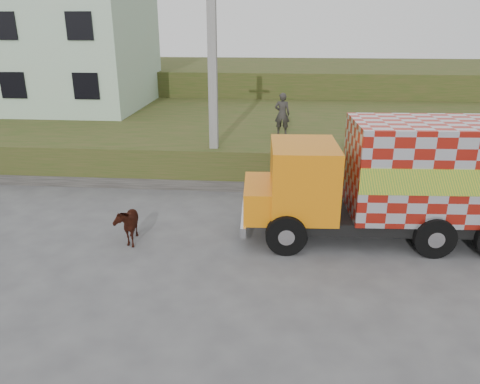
# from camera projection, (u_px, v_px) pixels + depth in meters

# --- Properties ---
(ground) EXTENTS (120.00, 120.00, 0.00)m
(ground) POSITION_uv_depth(u_px,v_px,m) (227.00, 240.00, 13.48)
(ground) COLOR #474749
(ground) RESTS_ON ground
(embankment) EXTENTS (40.00, 12.00, 1.50)m
(embankment) POSITION_uv_depth(u_px,v_px,m) (250.00, 134.00, 22.56)
(embankment) COLOR #2E4416
(embankment) RESTS_ON ground
(embankment_far) EXTENTS (40.00, 12.00, 3.00)m
(embankment_far) POSITION_uv_depth(u_px,v_px,m) (261.00, 86.00, 33.51)
(embankment_far) COLOR #2E4416
(embankment_far) RESTS_ON ground
(retaining_strip) EXTENTS (16.00, 0.50, 0.40)m
(retaining_strip) POSITION_uv_depth(u_px,v_px,m) (187.00, 183.00, 17.50)
(retaining_strip) COLOR #595651
(retaining_strip) RESTS_ON ground
(building) EXTENTS (10.00, 8.00, 6.00)m
(building) POSITION_uv_depth(u_px,v_px,m) (49.00, 49.00, 24.96)
(building) COLOR #ABC4A8
(building) RESTS_ON embankment
(utility_pole) EXTENTS (1.20, 0.30, 8.00)m
(utility_pole) POSITION_uv_depth(u_px,v_px,m) (213.00, 77.00, 16.44)
(utility_pole) COLOR gray
(utility_pole) RESTS_ON ground
(cargo_truck) EXTENTS (7.75, 2.97, 3.41)m
(cargo_truck) POSITION_uv_depth(u_px,v_px,m) (396.00, 180.00, 13.06)
(cargo_truck) COLOR black
(cargo_truck) RESTS_ON ground
(cow) EXTENTS (0.88, 1.42, 1.12)m
(cow) POSITION_uv_depth(u_px,v_px,m) (127.00, 223.00, 13.21)
(cow) COLOR #38150E
(cow) RESTS_ON ground
(pedestrian) EXTENTS (0.65, 0.45, 1.71)m
(pedestrian) POSITION_uv_depth(u_px,v_px,m) (282.00, 114.00, 19.02)
(pedestrian) COLOR #302C2B
(pedestrian) RESTS_ON embankment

